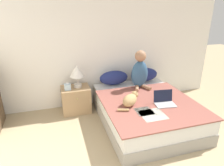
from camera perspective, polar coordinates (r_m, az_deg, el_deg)
The scene contains 10 objects.
wall_back at distance 4.08m, azimuth -4.15°, elevation 10.96°, with size 5.31×0.05×2.55m.
bed at distance 3.69m, azimuth 9.35°, elevation -7.73°, with size 1.56×1.94×0.47m.
pillow_near at distance 4.09m, azimuth 0.51°, elevation 1.51°, with size 0.59×0.29×0.29m.
pillow_far at distance 4.33m, azimuth 9.16°, elevation 2.37°, with size 0.59×0.29×0.29m.
person_sitting at distance 3.92m, azimuth 7.95°, elevation 3.36°, with size 0.35×0.35×0.74m.
cat_tabby at distance 3.28m, azimuth 5.27°, elevation -4.74°, with size 0.45×0.38×0.19m.
laptop_open at distance 3.43m, azimuth 14.76°, elevation -5.14°, with size 0.35×0.29×0.22m.
nightstand at distance 4.05m, azimuth -10.23°, elevation -4.63°, with size 0.55×0.44×0.51m.
table_lamp at distance 3.86m, azimuth -9.98°, elevation 3.08°, with size 0.28×0.28×0.44m.
tissue_box at distance 3.86m, azimuth -12.59°, elevation -1.02°, with size 0.12×0.12×0.14m.
Camera 1 is at (-0.87, -0.80, 2.01)m, focal length 32.00 mm.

